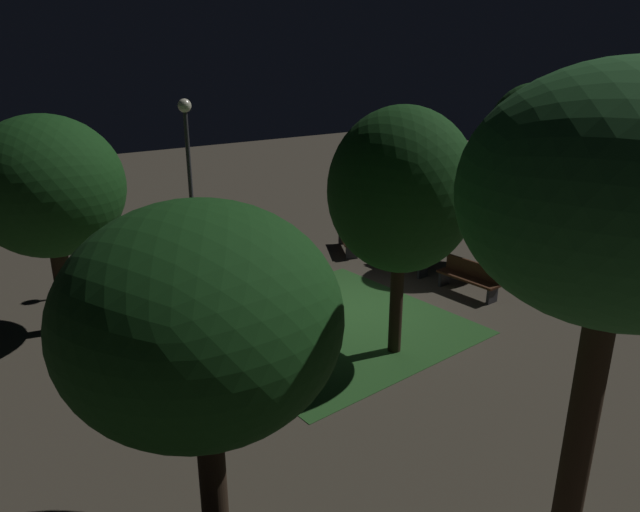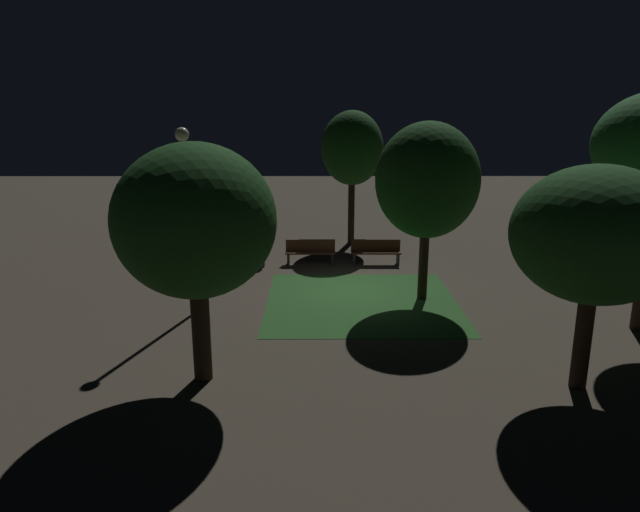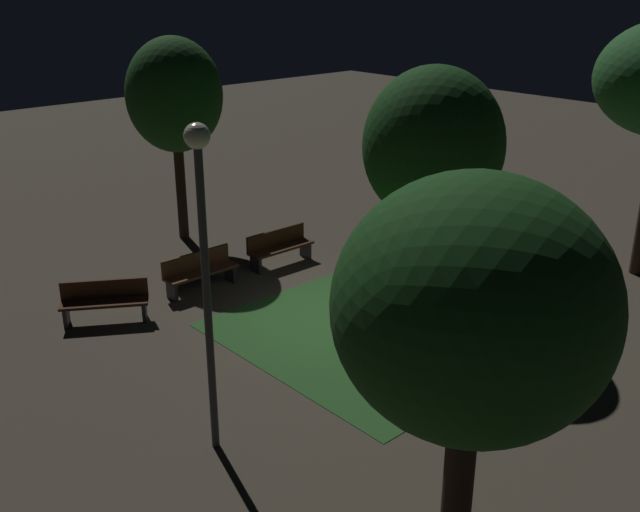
# 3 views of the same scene
# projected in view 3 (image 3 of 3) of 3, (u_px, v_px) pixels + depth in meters

# --- Properties ---
(ground_plane) EXTENTS (60.00, 60.00, 0.00)m
(ground_plane) POSITION_uv_depth(u_px,v_px,m) (327.00, 317.00, 15.70)
(ground_plane) COLOR #4C4438
(grass_lawn) EXTENTS (5.58, 5.62, 0.01)m
(grass_lawn) POSITION_uv_depth(u_px,v_px,m) (377.00, 329.00, 15.15)
(grass_lawn) COLOR #2D6028
(grass_lawn) RESTS_ON ground
(bench_path_side) EXTENTS (1.80, 0.50, 0.88)m
(bench_path_side) POSITION_uv_depth(u_px,v_px,m) (279.00, 246.00, 18.40)
(bench_path_side) COLOR #422314
(bench_path_side) RESTS_ON ground
(bench_lawn_edge) EXTENTS (1.80, 0.48, 0.88)m
(bench_lawn_edge) POSITION_uv_depth(u_px,v_px,m) (199.00, 270.00, 16.92)
(bench_lawn_edge) COLOR brown
(bench_lawn_edge) RESTS_ON ground
(bench_by_lamp) EXTENTS (1.78, 1.37, 0.88)m
(bench_by_lamp) POSITION_uv_depth(u_px,v_px,m) (105.00, 300.00, 15.38)
(bench_by_lamp) COLOR #422314
(bench_by_lamp) RESTS_ON ground
(tree_back_left) EXTENTS (2.97, 2.97, 5.21)m
(tree_back_left) POSITION_uv_depth(u_px,v_px,m) (433.00, 146.00, 15.20)
(tree_back_left) COLOR #2D2116
(tree_back_left) RESTS_ON ground
(tree_back_right) EXTENTS (2.52, 2.52, 5.44)m
(tree_back_right) POSITION_uv_depth(u_px,v_px,m) (174.00, 96.00, 19.03)
(tree_back_right) COLOR #2D2116
(tree_back_right) RESTS_ON ground
(tree_left_canopy) EXTENTS (3.24, 3.24, 4.95)m
(tree_left_canopy) POSITION_uv_depth(u_px,v_px,m) (473.00, 309.00, 8.21)
(tree_left_canopy) COLOR #2D2116
(tree_left_canopy) RESTS_ON ground
(lamp_post_plaza_east) EXTENTS (0.36, 0.36, 5.07)m
(lamp_post_plaza_east) POSITION_uv_depth(u_px,v_px,m) (204.00, 242.00, 10.21)
(lamp_post_plaza_east) COLOR #333338
(lamp_post_plaza_east) RESTS_ON ground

